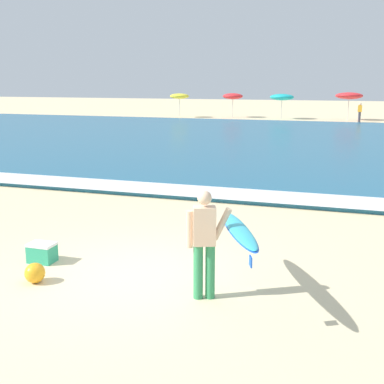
{
  "coord_description": "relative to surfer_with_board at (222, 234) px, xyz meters",
  "views": [
    {
      "loc": [
        3.48,
        -7.49,
        3.34
      ],
      "look_at": [
        0.46,
        1.94,
        1.1
      ],
      "focal_mm": 46.23,
      "sensor_mm": 36.0,
      "label": 1
    }
  ],
  "objects": [
    {
      "name": "beach_umbrella_2",
      "position": [
        -4.15,
        37.19,
        0.86
      ],
      "size": [
        2.08,
        2.1,
        2.22
      ],
      "color": "beige",
      "rests_on": "ground"
    },
    {
      "name": "ground_plane",
      "position": [
        -1.71,
        0.47,
        -1.04
      ],
      "size": [
        160.0,
        160.0,
        0.0
      ],
      "primitive_type": "plane",
      "color": "beige"
    },
    {
      "name": "sea",
      "position": [
        -1.71,
        19.98,
        -0.97
      ],
      "size": [
        120.0,
        28.0,
        0.14
      ],
      "primitive_type": "cube",
      "color": "#1E6084",
      "rests_on": "ground"
    },
    {
      "name": "surfer_with_board",
      "position": [
        0.0,
        0.0,
        0.0
      ],
      "size": [
        1.42,
        2.81,
        1.73
      ],
      "color": "#338E56",
      "rests_on": "ground"
    },
    {
      "name": "beach_ball",
      "position": [
        -3.14,
        -0.39,
        -0.87
      ],
      "size": [
        0.34,
        0.34,
        0.34
      ],
      "primitive_type": "sphere",
      "color": "#F4A31E",
      "rests_on": "ground"
    },
    {
      "name": "beachgoer_near_row_left",
      "position": [
        2.38,
        35.66,
        -0.19
      ],
      "size": [
        0.32,
        0.2,
        1.58
      ],
      "color": "#383842",
      "rests_on": "ground"
    },
    {
      "name": "beach_umbrella_0",
      "position": [
        -13.3,
        36.25,
        0.89
      ],
      "size": [
        1.74,
        1.74,
        2.18
      ],
      "color": "beige",
      "rests_on": "ground"
    },
    {
      "name": "beach_umbrella_1",
      "position": [
        -8.67,
        37.74,
        0.88
      ],
      "size": [
        1.83,
        1.84,
        2.21
      ],
      "color": "beige",
      "rests_on": "ground"
    },
    {
      "name": "beach_umbrella_3",
      "position": [
        1.46,
        37.53,
        1.02
      ],
      "size": [
        2.27,
        2.3,
        2.41
      ],
      "color": "beige",
      "rests_on": "ground"
    },
    {
      "name": "surf_foam",
      "position": [
        -1.71,
        6.58,
        -0.89
      ],
      "size": [
        120.0,
        1.5,
        0.01
      ],
      "primitive_type": "cube",
      "color": "white",
      "rests_on": "sea"
    },
    {
      "name": "cooler_box",
      "position": [
        -3.6,
        0.48,
        -0.85
      ],
      "size": [
        0.49,
        0.35,
        0.37
      ],
      "color": "#2D9E75",
      "rests_on": "ground"
    }
  ]
}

